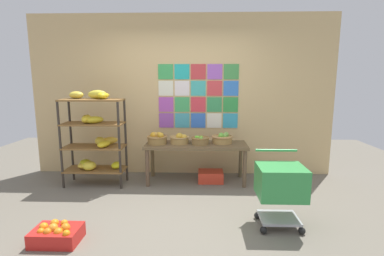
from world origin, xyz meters
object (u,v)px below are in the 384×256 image
(fruit_basket_back_right, at_px, (157,138))
(fruit_basket_right, at_px, (180,139))
(fruit_basket_left, at_px, (200,140))
(orange_crate_foreground, at_px, (57,234))
(display_table, at_px, (196,148))
(banana_shelf_unit, at_px, (95,134))
(produce_crate_under_table, at_px, (211,176))
(shopping_cart, at_px, (280,184))
(fruit_basket_back_left, at_px, (222,138))

(fruit_basket_back_right, bearing_deg, fruit_basket_right, 3.43)
(fruit_basket_left, bearing_deg, orange_crate_foreground, -129.16)
(fruit_basket_left, xyz_separation_m, fruit_basket_back_right, (-0.70, 0.03, 0.02))
(display_table, relative_size, fruit_basket_back_right, 4.93)
(banana_shelf_unit, bearing_deg, produce_crate_under_table, 4.96)
(shopping_cart, bearing_deg, fruit_basket_left, 114.09)
(fruit_basket_left, xyz_separation_m, orange_crate_foreground, (-1.46, -1.80, -0.61))
(produce_crate_under_table, distance_m, shopping_cart, 1.65)
(fruit_basket_left, relative_size, shopping_cart, 0.34)
(fruit_basket_left, relative_size, fruit_basket_back_right, 0.87)
(display_table, distance_m, fruit_basket_left, 0.16)
(fruit_basket_right, distance_m, shopping_cart, 1.91)
(fruit_basket_back_left, distance_m, fruit_basket_right, 0.70)
(fruit_basket_back_left, bearing_deg, produce_crate_under_table, -157.32)
(display_table, bearing_deg, fruit_basket_left, -25.12)
(display_table, height_order, orange_crate_foreground, display_table)
(display_table, distance_m, shopping_cart, 1.72)
(banana_shelf_unit, distance_m, fruit_basket_left, 1.66)
(banana_shelf_unit, height_order, shopping_cart, banana_shelf_unit)
(fruit_basket_right, height_order, produce_crate_under_table, fruit_basket_right)
(produce_crate_under_table, bearing_deg, fruit_basket_right, 177.83)
(fruit_basket_left, distance_m, fruit_basket_back_right, 0.70)
(display_table, xyz_separation_m, orange_crate_foreground, (-1.40, -1.83, -0.46))
(orange_crate_foreground, bearing_deg, shopping_cart, 9.77)
(fruit_basket_back_left, bearing_deg, shopping_cart, -70.19)
(fruit_basket_right, height_order, fruit_basket_left, fruit_basket_right)
(banana_shelf_unit, bearing_deg, fruit_basket_back_left, 6.71)
(fruit_basket_back_right, relative_size, shopping_cart, 0.39)
(display_table, xyz_separation_m, fruit_basket_back_left, (0.43, 0.08, 0.15))
(fruit_basket_back_left, xyz_separation_m, fruit_basket_right, (-0.69, -0.06, -0.00))
(display_table, distance_m, fruit_basket_back_right, 0.65)
(fruit_basket_back_right, bearing_deg, display_table, -0.02)
(display_table, height_order, fruit_basket_back_right, fruit_basket_back_right)
(display_table, bearing_deg, fruit_basket_back_right, 179.98)
(produce_crate_under_table, bearing_deg, fruit_basket_back_right, -179.82)
(fruit_basket_back_left, height_order, shopping_cart, shopping_cart)
(fruit_basket_back_left, xyz_separation_m, orange_crate_foreground, (-1.83, -1.91, -0.62))
(shopping_cart, bearing_deg, produce_crate_under_table, 108.19)
(fruit_basket_right, distance_m, produce_crate_under_table, 0.80)
(fruit_basket_left, height_order, orange_crate_foreground, fruit_basket_left)
(banana_shelf_unit, distance_m, produce_crate_under_table, 1.97)
(fruit_basket_right, relative_size, fruit_basket_left, 1.10)
(display_table, relative_size, fruit_basket_right, 5.13)
(orange_crate_foreground, relative_size, shopping_cart, 0.56)
(banana_shelf_unit, relative_size, shopping_cart, 1.77)
(fruit_basket_left, bearing_deg, banana_shelf_unit, -175.68)
(fruit_basket_back_right, height_order, orange_crate_foreground, fruit_basket_back_right)
(display_table, bearing_deg, fruit_basket_back_left, 10.76)
(fruit_basket_back_right, bearing_deg, produce_crate_under_table, 0.18)
(produce_crate_under_table, height_order, shopping_cart, shopping_cart)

